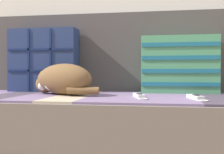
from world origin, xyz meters
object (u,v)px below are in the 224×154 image
game_remote_near (139,96)px  throw_pillow_striped (179,65)px  throw_pillow_quilted (44,60)px  game_remote_far (196,97)px  couch (109,131)px  sleeping_cat (62,80)px

game_remote_near → throw_pillow_striped: bearing=57.8°
throw_pillow_striped → game_remote_near: size_ratio=2.19×
throw_pillow_striped → game_remote_near: throw_pillow_striped is taller
throw_pillow_quilted → game_remote_far: bearing=-22.7°
couch → throw_pillow_quilted: 0.65m
throw_pillow_striped → sleeping_cat: bearing=-160.4°
couch → game_remote_near: size_ratio=8.36×
throw_pillow_striped → game_remote_far: (0.05, -0.38, -0.16)m
throw_pillow_striped → game_remote_near: bearing=-122.2°
sleeping_cat → game_remote_far: bearing=-11.9°
game_remote_near → game_remote_far: same height
couch → throw_pillow_striped: throw_pillow_striped is taller
couch → game_remote_far: size_ratio=8.50×
couch → throw_pillow_striped: (0.39, 0.20, 0.37)m
throw_pillow_striped → game_remote_far: 0.42m
couch → game_remote_near: game_remote_near is taller
throw_pillow_striped → throw_pillow_quilted: bearing=180.0°
couch → sleeping_cat: size_ratio=4.04×
throw_pillow_striped → sleeping_cat: 0.70m
game_remote_near → game_remote_far: size_ratio=1.02×
couch → throw_pillow_striped: size_ratio=3.82×
throw_pillow_striped → game_remote_far: bearing=-82.6°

